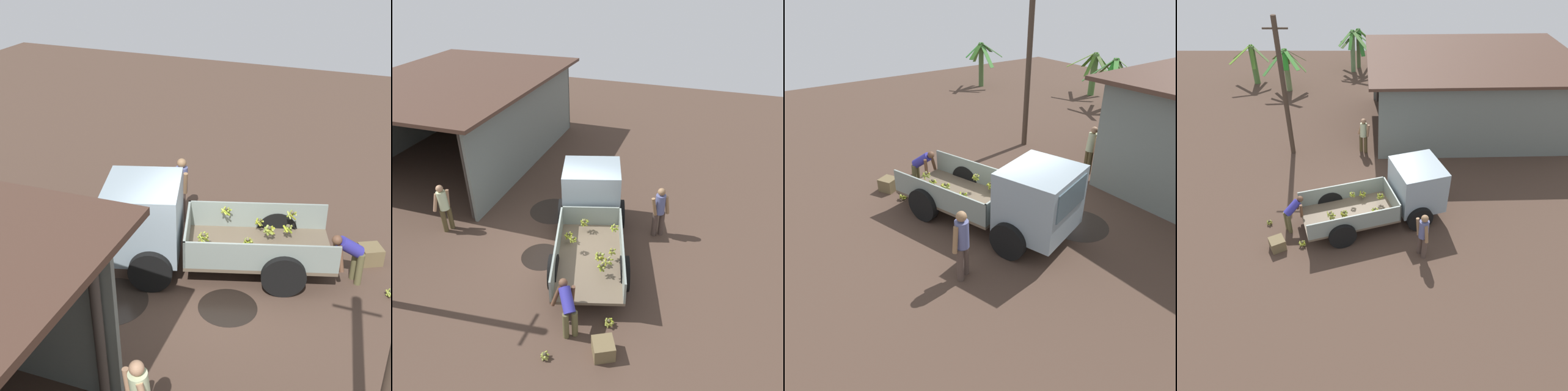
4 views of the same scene
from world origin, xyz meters
TOP-DOWN VIEW (x-y plane):
  - ground at (0.00, 0.00)m, footprint 36.00×36.00m
  - mud_patch_0 at (-0.73, 0.64)m, footprint 1.17×1.17m
  - mud_patch_1 at (1.53, 1.30)m, footprint 1.54×1.54m
  - cargo_truck at (0.94, -0.28)m, footprint 5.06×3.10m
  - warehouse_shed at (4.87, 6.59)m, footprint 9.69×7.30m
  - utility_pole at (-3.64, 3.89)m, footprint 0.94×0.20m
  - banana_palm_0 at (-7.13, 11.85)m, footprint 2.27×2.16m
  - banana_palm_1 at (-1.02, 14.53)m, footprint 2.37×2.51m
  - banana_palm_3 at (-4.97, 10.74)m, footprint 2.28×2.33m
  - banana_palm_4 at (-1.32, 13.82)m, footprint 2.16×2.41m
  - person_foreground_visitor at (1.42, -2.27)m, footprint 0.46×0.57m
  - person_worker_loading at (-2.79, -1.01)m, footprint 0.72×0.78m
  - person_bystander_near_shed at (-0.51, 3.98)m, footprint 0.57×0.46m
  - banana_bunch_on_ground_0 at (-2.40, -1.88)m, footprint 0.25×0.24m
  - banana_bunch_on_ground_1 at (-3.69, -0.85)m, footprint 0.21×0.21m
  - wooden_crate_0 at (-3.18, -1.98)m, footprint 0.62×0.62m

SIDE VIEW (x-z plane):
  - ground at x=0.00m, z-range 0.00..0.00m
  - mud_patch_0 at x=-0.73m, z-range 0.00..0.01m
  - mud_patch_1 at x=1.53m, z-range 0.00..0.01m
  - banana_bunch_on_ground_1 at x=-3.69m, z-range 0.01..0.20m
  - banana_bunch_on_ground_0 at x=-2.40m, z-range 0.01..0.20m
  - wooden_crate_0 at x=-3.18m, z-range 0.00..0.39m
  - person_worker_loading at x=-2.79m, z-range 0.12..1.33m
  - person_bystander_near_shed at x=-0.51m, z-range 0.09..1.67m
  - person_foreground_visitor at x=1.42m, z-range 0.09..1.74m
  - cargo_truck at x=0.94m, z-range 0.05..2.03m
  - banana_palm_0 at x=-7.13m, z-range 0.04..2.32m
  - banana_palm_3 at x=-4.97m, z-range 0.12..2.51m
  - banana_palm_1 at x=-1.02m, z-range 0.11..2.56m
  - banana_palm_4 at x=-1.32m, z-range 0.13..2.69m
  - warehouse_shed at x=4.87m, z-range 0.79..4.13m
  - utility_pole at x=-3.64m, z-range 0.05..5.73m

